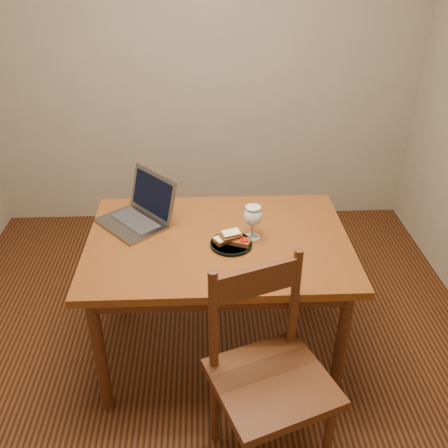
{
  "coord_description": "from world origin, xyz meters",
  "views": [
    {
      "loc": [
        0.0,
        -2.03,
        2.08
      ],
      "look_at": [
        0.1,
        0.09,
        0.8
      ],
      "focal_mm": 40.0,
      "sensor_mm": 36.0,
      "label": 1
    }
  ],
  "objects_px": {
    "table": "(218,253)",
    "milk_glass": "(253,222)",
    "laptop": "(141,210)",
    "chair": "(270,368)",
    "plate": "(231,244)"
  },
  "relations": [
    {
      "from": "milk_glass",
      "to": "table",
      "type": "bearing_deg",
      "value": -177.78
    },
    {
      "from": "table",
      "to": "plate",
      "type": "xyz_separation_m",
      "value": [
        0.06,
        -0.06,
        0.09
      ]
    },
    {
      "from": "plate",
      "to": "milk_glass",
      "type": "bearing_deg",
      "value": 31.37
    },
    {
      "from": "chair",
      "to": "plate",
      "type": "relative_size",
      "value": 2.83
    },
    {
      "from": "milk_glass",
      "to": "plate",
      "type": "bearing_deg",
      "value": -148.63
    },
    {
      "from": "table",
      "to": "laptop",
      "type": "relative_size",
      "value": 2.84
    },
    {
      "from": "table",
      "to": "milk_glass",
      "type": "height_order",
      "value": "milk_glass"
    },
    {
      "from": "chair",
      "to": "milk_glass",
      "type": "xyz_separation_m",
      "value": [
        -0.02,
        0.66,
        0.3
      ]
    },
    {
      "from": "milk_glass",
      "to": "laptop",
      "type": "relative_size",
      "value": 0.39
    },
    {
      "from": "plate",
      "to": "laptop",
      "type": "height_order",
      "value": "laptop"
    },
    {
      "from": "table",
      "to": "chair",
      "type": "xyz_separation_m",
      "value": [
        0.19,
        -0.65,
        -0.12
      ]
    },
    {
      "from": "milk_glass",
      "to": "laptop",
      "type": "bearing_deg",
      "value": 161.07
    },
    {
      "from": "chair",
      "to": "laptop",
      "type": "relative_size",
      "value": 1.27
    },
    {
      "from": "plate",
      "to": "milk_glass",
      "type": "height_order",
      "value": "milk_glass"
    },
    {
      "from": "table",
      "to": "chair",
      "type": "distance_m",
      "value": 0.69
    }
  ]
}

